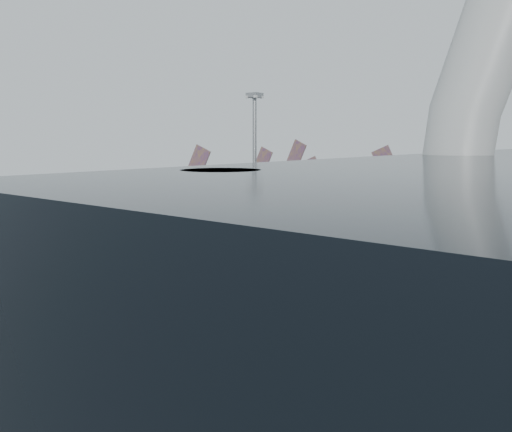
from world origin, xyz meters
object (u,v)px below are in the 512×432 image
Objects in this scene: bus_row_near_d at (173,253)px; gse_cart_belly_e at (435,253)px; van_curve_a at (77,290)px; gse_cart_belly_c at (342,250)px; bus_row_far_c at (52,271)px; bus_row_near_b at (135,248)px; jet_remote_mid at (230,182)px; airliner_main at (416,230)px; van_curve_b at (97,411)px; floodlight_mast at (255,155)px; airliner_gate_b at (460,196)px; bus_row_far_a at (23,264)px; gse_cart_belly_a at (424,258)px; airliner_gate_c at (500,184)px; bus_row_far_b at (23,272)px; jet_remote_west at (158,188)px; bus_row_near_a at (122,245)px; van_curve_c at (291,382)px; jet_remote_far at (263,176)px.

bus_row_near_d is 6.55× the size of gse_cart_belly_e.
gse_cart_belly_c is at bearing -12.64° from van_curve_a.
van_curve_a reaches higher than gse_cart_belly_e.
bus_row_near_b is at bearing 6.86° from bus_row_far_c.
bus_row_near_d is (66.34, -90.89, -3.07)m from jet_remote_mid.
airliner_main is 43.80m from bus_row_near_d.
van_curve_b is 69.27m from gse_cart_belly_e.
bus_row_near_d is 21.82m from floodlight_mast.
bus_row_near_b is at bearing 38.30° from van_curve_a.
bus_row_far_c is (-24.42, -111.49, -2.96)m from airliner_gate_b.
gse_cart_belly_c is (31.53, 43.26, -1.15)m from bus_row_far_a.
bus_row_near_d is 6.43× the size of gse_cart_belly_a.
airliner_gate_c is (-8.45, 103.96, 0.95)m from airliner_main.
bus_row_far_c is at bearing -125.72° from gse_cart_belly_e.
gse_cart_belly_e is (0.16, 5.05, -0.01)m from gse_cart_belly_a.
jet_remote_mid is 117.78m from gse_cart_belly_a.
gse_cart_belly_c is at bearing -154.88° from airliner_main.
airliner_main is at bearing -50.67° from bus_row_near_d.
van_curve_b is at bearing -113.70° from van_curve_a.
floodlight_mast reaches higher than bus_row_far_b.
van_curve_a is at bearing -97.04° from floodlight_mast.
jet_remote_west is 3.18× the size of bus_row_near_b.
van_curve_a is 46.92m from gse_cart_belly_c.
gse_cart_belly_e is (33.05, 32.65, -1.17)m from bus_row_near_d.
jet_remote_west is (-88.30, -81.06, -0.33)m from airliner_gate_c.
van_curve_a is at bearing -118.79° from gse_cart_belly_e.
jet_remote_mid is 3.18× the size of bus_row_far_a.
airliner_gate_b is 3.92× the size of bus_row_near_a.
floodlight_mast is 36.79m from gse_cart_belly_e.
airliner_gate_b is at bearing 51.59° from van_curve_c.
bus_row_near_a is at bearing -143.90° from floodlight_mast.
airliner_main is 99.42m from jet_remote_west.
jet_remote_west reaches higher than airliner_gate_b.
bus_row_far_a is 53.54m from gse_cart_belly_c.
bus_row_far_c is (7.07, -17.58, 0.02)m from bus_row_near_a.
bus_row_near_a is 56.38m from van_curve_c.
airliner_gate_c reaches higher than gse_cart_belly_a.
van_curve_a is (-25.75, -52.76, -3.53)m from airliner_main.
floodlight_mast is 14.25× the size of gse_cart_belly_a.
bus_row_far_b is (3.13, -19.74, -0.23)m from bus_row_near_a.
airliner_main is 25.66× the size of gse_cart_belly_a.
gse_cart_belly_a is at bearing -62.70° from bus_row_near_b.
jet_remote_far reaches higher than gse_cart_belly_c.
bus_row_near_d is at bearing -145.97° from airliner_main.
bus_row_far_a reaches higher than gse_cart_belly_a.
floodlight_mast is at bearing -148.51° from gse_cart_belly_a.
bus_row_far_a is (-42.05, -51.63, -2.62)m from airliner_main.
airliner_gate_b is at bearing -172.14° from jet_remote_west.
airliner_gate_c is at bearing -20.23° from bus_row_near_b.
gse_cart_belly_a is at bearing -24.83° from van_curve_a.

